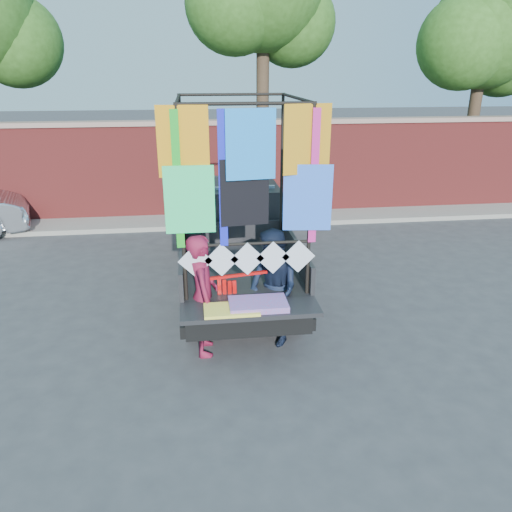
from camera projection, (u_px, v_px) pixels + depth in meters
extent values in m
plane|color=#38383A|center=(271.00, 341.00, 7.61)|extent=(90.00, 90.00, 0.00)
cube|color=maroon|center=(232.00, 171.00, 13.66)|extent=(30.00, 0.35, 2.50)
cube|color=gray|center=(231.00, 122.00, 13.20)|extent=(30.00, 0.45, 0.12)
cube|color=gray|center=(235.00, 220.00, 13.43)|extent=(30.00, 1.20, 0.12)
sphere|color=#2A5317|center=(16.00, 42.00, 13.31)|extent=(2.40, 2.40, 2.40)
cylinder|color=#38281C|center=(263.00, 111.00, 14.37)|extent=(0.36, 0.36, 5.46)
sphere|color=#2A5317|center=(293.00, 23.00, 14.01)|extent=(2.40, 2.40, 2.40)
sphere|color=#2A5317|center=(234.00, 4.00, 13.02)|extent=(2.60, 2.60, 2.60)
cylinder|color=#38281C|center=(472.00, 124.00, 15.29)|extent=(0.36, 0.36, 4.55)
sphere|color=#2A5317|center=(486.00, 31.00, 14.37)|extent=(3.20, 3.20, 3.20)
sphere|color=#2A5317|center=(503.00, 56.00, 15.08)|extent=(2.40, 2.40, 2.40)
sphere|color=#2A5317|center=(463.00, 43.00, 14.11)|extent=(2.60, 2.60, 2.60)
sphere|color=#2A5317|center=(512.00, 4.00, 13.62)|extent=(2.20, 2.20, 2.20)
cylinder|color=black|center=(190.00, 252.00, 10.28)|extent=(0.23, 0.69, 0.69)
cylinder|color=black|center=(191.00, 315.00, 7.66)|extent=(0.23, 0.69, 0.69)
cylinder|color=black|center=(269.00, 248.00, 10.48)|extent=(0.23, 0.69, 0.69)
cylinder|color=black|center=(296.00, 309.00, 7.85)|extent=(0.23, 0.69, 0.69)
cube|color=black|center=(236.00, 269.00, 8.96)|extent=(1.78, 4.40, 0.31)
cube|color=black|center=(240.00, 270.00, 8.12)|extent=(1.89, 2.41, 0.10)
cube|color=black|center=(182.00, 259.00, 7.93)|extent=(0.06, 2.41, 0.47)
cube|color=black|center=(296.00, 254.00, 8.15)|extent=(0.06, 2.41, 0.47)
cube|color=black|center=(234.00, 234.00, 9.14)|extent=(1.89, 0.06, 0.47)
cube|color=black|center=(229.00, 216.00, 10.06)|extent=(1.89, 1.68, 1.31)
cube|color=#8C9EAD|center=(231.00, 201.00, 9.48)|extent=(1.68, 0.06, 0.58)
cube|color=#8C9EAD|center=(226.00, 196.00, 10.72)|extent=(1.68, 0.10, 0.73)
cube|color=black|center=(226.00, 213.00, 11.23)|extent=(1.83, 0.94, 0.58)
cube|color=black|center=(250.00, 310.00, 6.75)|extent=(1.89, 0.58, 0.06)
cube|color=black|center=(249.00, 327.00, 7.12)|extent=(1.94, 0.16, 0.19)
cylinder|color=black|center=(182.00, 209.00, 6.52)|extent=(0.05, 0.05, 2.62)
cylinder|color=black|center=(183.00, 175.00, 8.56)|extent=(0.05, 0.05, 2.62)
cylinder|color=black|center=(310.00, 204.00, 6.72)|extent=(0.05, 0.05, 2.62)
cylinder|color=black|center=(282.00, 172.00, 8.76)|extent=(0.05, 0.05, 2.62)
cylinder|color=black|center=(246.00, 104.00, 6.15)|extent=(1.78, 0.05, 0.05)
cylinder|color=black|center=(232.00, 94.00, 8.19)|extent=(1.78, 0.05, 0.05)
cylinder|color=black|center=(178.00, 99.00, 7.07)|extent=(0.05, 2.25, 0.05)
cylinder|color=black|center=(297.00, 98.00, 7.27)|extent=(0.05, 2.25, 0.05)
cylinder|color=black|center=(247.00, 244.00, 6.80)|extent=(1.78, 0.04, 0.04)
cube|color=orange|center=(184.00, 144.00, 6.21)|extent=(0.65, 0.02, 0.89)
cube|color=#1B8BFB|center=(247.00, 143.00, 6.26)|extent=(0.65, 0.02, 0.89)
cube|color=orange|center=(307.00, 142.00, 6.39)|extent=(0.65, 0.02, 0.89)
cube|color=#2AEE81|center=(187.00, 198.00, 6.41)|extent=(0.65, 0.02, 0.89)
cube|color=black|center=(247.00, 195.00, 6.54)|extent=(0.65, 0.02, 0.89)
cube|color=#346EF8|center=(306.00, 194.00, 6.59)|extent=(0.65, 0.02, 0.89)
cube|color=green|center=(177.00, 182.00, 6.34)|extent=(0.10, 0.01, 1.78)
cube|color=#D62389|center=(314.00, 178.00, 6.55)|extent=(0.10, 0.01, 1.78)
cube|color=#1821D9|center=(223.00, 180.00, 6.41)|extent=(0.10, 0.01, 1.78)
cube|color=silver|center=(195.00, 261.00, 6.76)|extent=(0.47, 0.01, 0.47)
cube|color=silver|center=(222.00, 260.00, 6.81)|extent=(0.47, 0.01, 0.47)
cube|color=silver|center=(247.00, 259.00, 6.85)|extent=(0.47, 0.01, 0.47)
cube|color=silver|center=(273.00, 258.00, 6.89)|extent=(0.47, 0.01, 0.47)
cube|color=silver|center=(298.00, 257.00, 6.93)|extent=(0.47, 0.01, 0.47)
cube|color=#F5367A|center=(258.00, 304.00, 6.74)|extent=(0.79, 0.47, 0.08)
cube|color=#FFF150|center=(232.00, 310.00, 6.64)|extent=(0.73, 0.42, 0.04)
imported|color=maroon|center=(203.00, 295.00, 7.04)|extent=(0.45, 0.67, 1.79)
imported|color=#161F37|center=(273.00, 288.00, 7.31)|extent=(0.97, 1.06, 1.76)
cube|color=red|center=(238.00, 275.00, 7.08)|extent=(0.86, 0.19, 0.04)
cube|color=red|center=(220.00, 294.00, 7.13)|extent=(0.05, 0.02, 0.50)
cube|color=red|center=(225.00, 295.00, 7.15)|extent=(0.05, 0.02, 0.50)
cube|color=red|center=(230.00, 296.00, 7.16)|extent=(0.05, 0.02, 0.50)
cube|color=red|center=(235.00, 297.00, 7.18)|extent=(0.05, 0.02, 0.50)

